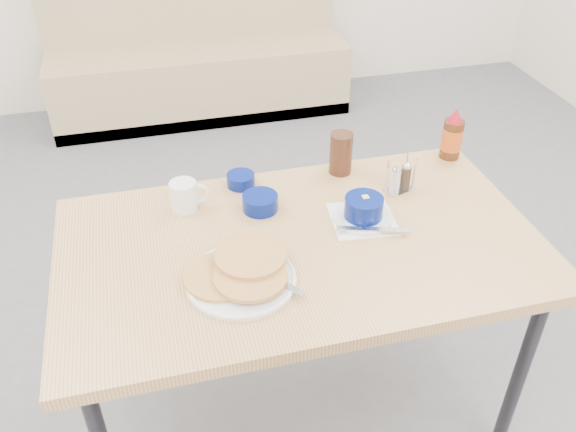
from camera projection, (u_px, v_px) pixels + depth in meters
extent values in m
cube|color=tan|center=(201.00, 80.00, 4.02)|extent=(1.90, 0.55, 0.45)
cube|color=#2D2D33|center=(203.00, 106.00, 4.13)|extent=(1.90, 0.55, 0.08)
cube|color=tan|center=(301.00, 247.00, 1.79)|extent=(1.40, 0.80, 0.04)
cylinder|color=#2D2D33|center=(520.00, 374.00, 1.88)|extent=(0.04, 0.04, 0.72)
cylinder|color=#2D2D33|center=(105.00, 303.00, 2.14)|extent=(0.04, 0.04, 0.72)
cylinder|color=#2D2D33|center=(430.00, 248.00, 2.39)|extent=(0.04, 0.04, 0.72)
cylinder|color=white|center=(241.00, 280.00, 1.63)|extent=(0.30, 0.30, 0.01)
cylinder|color=#E9A658|center=(220.00, 276.00, 1.62)|extent=(0.20, 0.20, 0.01)
cylinder|color=#E9A658|center=(250.00, 276.00, 1.60)|extent=(0.20, 0.20, 0.01)
cylinder|color=#E9A658|center=(250.00, 255.00, 1.65)|extent=(0.20, 0.20, 0.01)
cube|color=silver|center=(285.00, 284.00, 1.60)|extent=(0.09, 0.12, 0.01)
cylinder|color=white|center=(184.00, 196.00, 1.88)|extent=(0.08, 0.08, 0.09)
cylinder|color=black|center=(182.00, 184.00, 1.86)|extent=(0.07, 0.07, 0.00)
torus|color=white|center=(199.00, 194.00, 1.89)|extent=(0.07, 0.02, 0.07)
cube|color=white|center=(363.00, 219.00, 1.86)|extent=(0.21, 0.21, 0.00)
cylinder|color=white|center=(363.00, 217.00, 1.86)|extent=(0.18, 0.18, 0.01)
cylinder|color=#041462|center=(364.00, 207.00, 1.83)|extent=(0.12, 0.12, 0.06)
cylinder|color=white|center=(364.00, 200.00, 1.82)|extent=(0.10, 0.10, 0.01)
cube|color=#F4DB60|center=(366.00, 198.00, 1.82)|extent=(0.02, 0.02, 0.01)
cube|color=silver|center=(373.00, 229.00, 1.79)|extent=(0.21, 0.08, 0.01)
cylinder|color=#041462|center=(241.00, 180.00, 2.01)|extent=(0.09, 0.09, 0.04)
cylinder|color=#041462|center=(260.00, 202.00, 1.89)|extent=(0.11, 0.11, 0.05)
cylinder|color=#3C1F13|center=(341.00, 153.00, 2.05)|extent=(0.08, 0.08, 0.14)
cube|color=silver|center=(399.00, 190.00, 1.99)|extent=(0.11, 0.08, 0.00)
cylinder|color=silver|center=(395.00, 181.00, 1.93)|extent=(0.01, 0.01, 0.11)
cylinder|color=silver|center=(415.00, 174.00, 1.96)|extent=(0.01, 0.01, 0.11)
cylinder|color=silver|center=(387.00, 176.00, 1.96)|extent=(0.01, 0.01, 0.11)
cylinder|color=silver|center=(406.00, 169.00, 1.99)|extent=(0.01, 0.01, 0.11)
cylinder|color=silver|center=(395.00, 181.00, 1.96)|extent=(0.03, 0.03, 0.08)
cylinder|color=#3F3326|center=(406.00, 178.00, 1.98)|extent=(0.03, 0.03, 0.08)
cylinder|color=#47230F|center=(452.00, 139.00, 2.13)|extent=(0.07, 0.07, 0.14)
cylinder|color=#CC6917|center=(452.00, 139.00, 2.13)|extent=(0.07, 0.07, 0.08)
cone|color=#B0111D|center=(456.00, 115.00, 2.07)|extent=(0.05, 0.05, 0.05)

